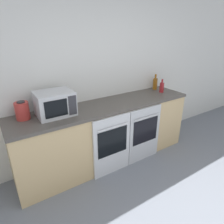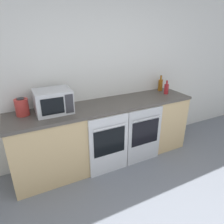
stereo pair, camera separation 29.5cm
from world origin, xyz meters
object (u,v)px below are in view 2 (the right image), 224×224
object	(u,v)px
bottle_amber	(160,85)
bottle_red	(166,89)
microwave	(53,101)
oven_left	(109,145)
kettle	(22,107)
oven_right	(144,136)

from	to	relation	value
bottle_amber	bottle_red	world-z (taller)	bottle_amber
microwave	bottle_red	distance (m)	1.83
oven_left	kettle	bearing A→B (deg)	156.16
microwave	kettle	xyz separation A→B (m)	(-0.37, 0.08, -0.04)
oven_right	kettle	bearing A→B (deg)	164.55
oven_right	kettle	xyz separation A→B (m)	(-1.58, 0.44, 0.59)
microwave	bottle_red	xyz separation A→B (m)	(1.83, -0.04, -0.06)
bottle_amber	bottle_red	bearing A→B (deg)	-99.37
microwave	oven_right	bearing A→B (deg)	-16.39
kettle	bottle_amber	bearing A→B (deg)	1.92
bottle_amber	kettle	bearing A→B (deg)	-178.08
bottle_amber	bottle_red	xyz separation A→B (m)	(-0.03, -0.19, -0.02)
microwave	bottle_amber	distance (m)	1.87
microwave	bottle_amber	xyz separation A→B (m)	(1.86, 0.15, -0.04)
oven_left	bottle_amber	size ratio (longest dim) A/B	3.29
oven_left	oven_right	bearing A→B (deg)	0.00
oven_right	bottle_red	bearing A→B (deg)	27.07
kettle	microwave	bearing A→B (deg)	-12.30
oven_right	microwave	bearing A→B (deg)	163.61
bottle_amber	kettle	world-z (taller)	bottle_amber
oven_left	bottle_red	bearing A→B (deg)	14.67
microwave	oven_left	bearing A→B (deg)	-29.91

